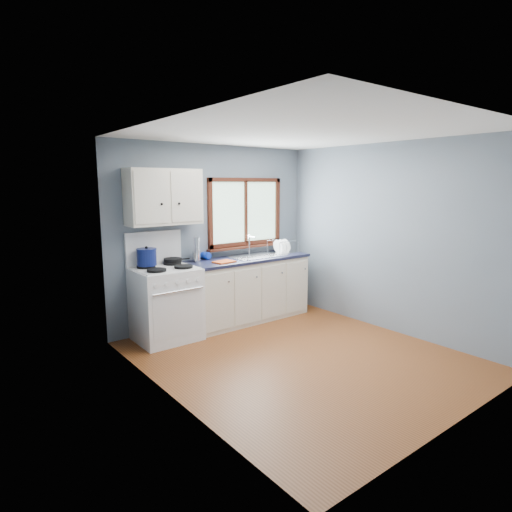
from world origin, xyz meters
TOP-DOWN VIEW (x-y plane):
  - floor at (0.00, 0.00)m, footprint 3.20×3.60m
  - ceiling at (0.00, 0.00)m, footprint 3.20×3.60m
  - wall_back at (0.00, 1.81)m, footprint 3.20×0.02m
  - wall_front at (0.00, -1.81)m, footprint 3.20×0.02m
  - wall_left at (-1.61, 0.00)m, footprint 0.02×3.60m
  - wall_right at (1.61, 0.00)m, footprint 0.02×3.60m
  - gas_range at (-0.95, 1.47)m, footprint 0.76×0.69m
  - base_cabinets at (0.36, 1.49)m, footprint 1.85×0.60m
  - countertop at (0.36, 1.49)m, footprint 1.89×0.64m
  - sink at (0.54, 1.49)m, footprint 0.84×0.46m
  - window at (0.54, 1.77)m, footprint 1.36×0.10m
  - upper_cabinets at (-0.85, 1.63)m, footprint 0.95×0.35m
  - skillet at (-0.75, 1.63)m, footprint 0.36×0.26m
  - stockpot at (-1.12, 1.60)m, footprint 0.31×0.31m
  - utensil_crock at (-0.37, 1.68)m, footprint 0.14×0.14m
  - thermos at (-0.41, 1.60)m, footprint 0.10×0.10m
  - soap_bottle at (-0.19, 1.65)m, footprint 0.11×0.11m
  - dish_towel at (-0.14, 1.35)m, footprint 0.30×0.23m
  - dish_rack at (1.02, 1.48)m, footprint 0.41×0.31m

SIDE VIEW (x-z plane):
  - floor at x=0.00m, z-range -0.02..0.00m
  - base_cabinets at x=0.36m, z-range -0.03..0.85m
  - gas_range at x=-0.95m, z-range -0.19..1.17m
  - sink at x=0.54m, z-range 0.64..1.08m
  - countertop at x=0.36m, z-range 0.88..0.92m
  - dish_towel at x=-0.14m, z-range 0.92..0.94m
  - dish_rack at x=1.02m, z-range 0.87..1.08m
  - skillet at x=-0.75m, z-range 0.96..1.01m
  - utensil_crock at x=-0.37m, z-range 0.82..1.17m
  - soap_bottle at x=-0.19m, z-range 0.92..1.20m
  - stockpot at x=-1.12m, z-range 0.95..1.19m
  - thermos at x=-0.41m, z-range 0.92..1.25m
  - wall_back at x=0.00m, z-range 0.00..2.50m
  - wall_front at x=0.00m, z-range 0.00..2.50m
  - wall_left at x=-1.61m, z-range 0.00..2.50m
  - wall_right at x=1.61m, z-range 0.00..2.50m
  - window at x=0.54m, z-range 0.96..1.99m
  - upper_cabinets at x=-0.85m, z-range 1.45..2.15m
  - ceiling at x=0.00m, z-range 2.50..2.52m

